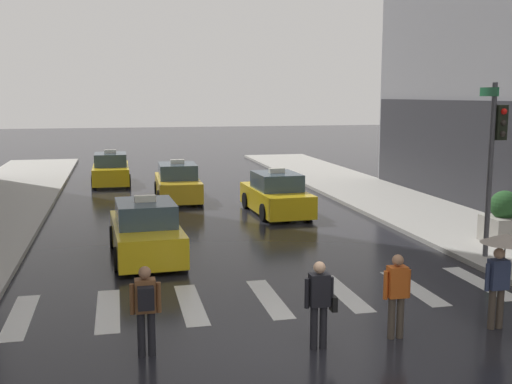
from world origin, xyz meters
TOP-DOWN VIEW (x-y plane):
  - ground_plane at (0.00, 0.00)m, footprint 160.00×160.00m
  - crosswalk_markings at (-0.00, 3.00)m, footprint 11.30×2.80m
  - traffic_light_pole at (6.79, 4.78)m, footprint 0.44×0.84m
  - taxi_lead at (-2.57, 7.40)m, footprint 2.09×4.61m
  - taxi_second at (2.73, 12.91)m, footprint 2.07×4.61m
  - taxi_third at (-0.72, 17.01)m, footprint 1.99×4.57m
  - taxi_fourth at (-3.65, 22.71)m, footprint 1.95×4.55m
  - pedestrian_with_umbrella at (4.04, 0.22)m, footprint 0.96×0.96m
  - pedestrian_with_backpack at (-2.89, 0.38)m, footprint 0.55×0.43m
  - pedestrian_with_handbag at (0.22, 0.05)m, footprint 0.61×0.24m
  - pedestrian_plain_coat at (1.80, 0.19)m, footprint 0.55×0.24m
  - planter_near_corner at (8.16, 6.14)m, footprint 1.10×1.10m

SIDE VIEW (x-z plane):
  - ground_plane at x=0.00m, z-range 0.00..0.00m
  - crosswalk_markings at x=0.00m, z-range 0.00..0.01m
  - taxi_lead at x=-2.57m, z-range -0.18..1.63m
  - taxi_second at x=2.73m, z-range -0.18..1.63m
  - taxi_third at x=-0.72m, z-range -0.18..1.63m
  - taxi_fourth at x=-3.65m, z-range -0.18..1.63m
  - planter_near_corner at x=8.16m, z-range 0.07..1.67m
  - pedestrian_with_handbag at x=0.22m, z-range 0.11..1.76m
  - pedestrian_plain_coat at x=1.80m, z-range 0.11..1.76m
  - pedestrian_with_backpack at x=-2.89m, z-range 0.15..1.80m
  - pedestrian_with_umbrella at x=4.04m, z-range 0.55..2.49m
  - traffic_light_pole at x=6.79m, z-range 0.86..5.66m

